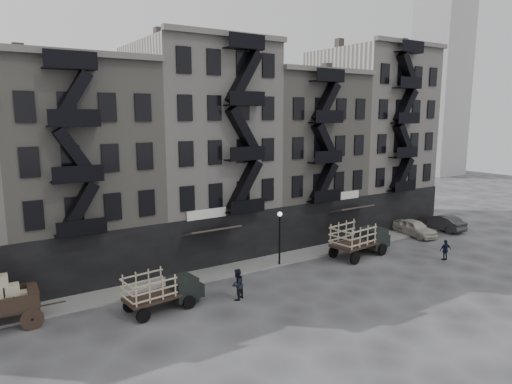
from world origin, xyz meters
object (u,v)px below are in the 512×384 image
car_east (415,228)px  car_far (442,222)px  pedestrian_mid (237,284)px  policeman (445,250)px  stake_truck_west (162,288)px  stake_truck_east (360,237)px

car_east → car_far: car_east is taller
car_east → pedestrian_mid: pedestrian_mid is taller
pedestrian_mid → policeman: pedestrian_mid is taller
car_east → policeman: policeman is taller
car_far → pedestrian_mid: 26.46m
car_far → pedestrian_mid: bearing=11.8°
stake_truck_west → pedestrian_mid: size_ratio=2.45×
car_far → policeman: bearing=40.2°
car_east → pedestrian_mid: (-22.00, -3.73, 0.21)m
stake_truck_west → stake_truck_east: (17.56, 1.02, 0.28)m
stake_truck_west → car_far: (30.72, 2.57, -0.58)m
car_far → stake_truck_west: bearing=8.5°
stake_truck_west → pedestrian_mid: stake_truck_west is taller
policeman → car_east: bearing=-105.9°
stake_truck_east → policeman: stake_truck_east is taller
stake_truck_west → pedestrian_mid: bearing=-20.1°
pedestrian_mid → policeman: bearing=145.1°
policeman → stake_truck_east: bearing=-24.8°
stake_truck_east → policeman: bearing=-49.0°
policeman → car_far: bearing=-126.0°
car_far → stake_truck_east: bearing=10.5°
pedestrian_mid → policeman: size_ratio=1.20×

